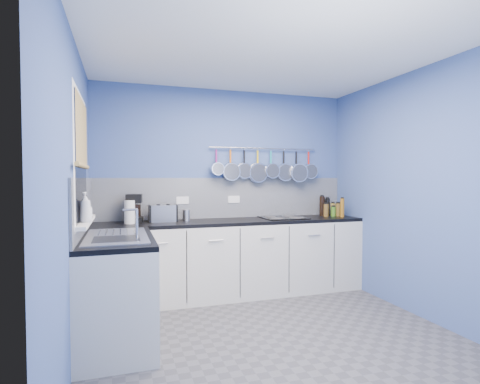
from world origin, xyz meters
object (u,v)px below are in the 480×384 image
soap_bottle_b (85,211)px  coffee_maker (134,208)px  soap_bottle_a (85,207)px  canister (186,215)px  paper_towel (130,212)px  hob (283,218)px  toaster (163,213)px

soap_bottle_b → coffee_maker: bearing=70.6°
soap_bottle_b → coffee_maker: 1.23m
soap_bottle_a → soap_bottle_b: soap_bottle_a is taller
soap_bottle_a → canister: (1.00, 1.19, -0.21)m
soap_bottle_a → paper_towel: 1.15m
canister → hob: canister is taller
soap_bottle_a → toaster: (0.72, 1.17, -0.17)m
soap_bottle_b → soap_bottle_a: bearing=-90.0°
canister → coffee_maker: bearing=-178.0°
soap_bottle_a → coffee_maker: (0.41, 1.17, -0.11)m
canister → hob: (1.20, -0.09, -0.06)m
soap_bottle_b → paper_towel: soap_bottle_b is taller
canister → hob: 1.20m
toaster → paper_towel: bearing=-158.3°
soap_bottle_b → hob: size_ratio=0.33×
coffee_maker → soap_bottle_b: bearing=-102.0°
paper_towel → coffee_maker: bearing=60.3°
toaster → coffee_maker: bearing=-172.5°
soap_bottle_b → toaster: size_ratio=0.58×
paper_towel → coffee_maker: size_ratio=0.80×
paper_towel → toaster: 0.38m
soap_bottle_a → paper_towel: (0.36, 1.08, -0.14)m
soap_bottle_a → hob: size_ratio=0.45×
toaster → canister: size_ratio=2.36×
coffee_maker → canister: coffee_maker is taller
soap_bottle_b → paper_towel: (0.36, 1.07, -0.11)m
canister → toaster: bearing=-174.8°
soap_bottle_b → coffee_maker: (0.41, 1.16, -0.08)m
toaster → canister: 0.27m
coffee_maker → toaster: coffee_maker is taller
soap_bottle_b → hob: (2.19, 1.09, -0.23)m
soap_bottle_a → soap_bottle_b: (0.00, 0.02, -0.03)m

